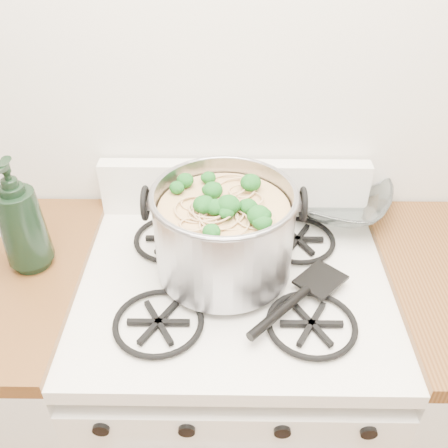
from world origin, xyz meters
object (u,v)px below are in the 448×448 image
at_px(gas_range, 233,393).
at_px(bottle, 20,216).
at_px(glass_bowl, 336,205).
at_px(spatula, 321,278).
at_px(stock_pot, 224,232).

distance_m(gas_range, bottle, 0.81).
bearing_deg(gas_range, glass_bowl, 43.63).
distance_m(gas_range, spatula, 0.54).
xyz_separation_m(stock_pot, glass_bowl, (0.32, 0.25, -0.09)).
height_order(stock_pot, glass_bowl, stock_pot).
distance_m(gas_range, stock_pot, 0.60).
height_order(spatula, bottle, bottle).
distance_m(gas_range, glass_bowl, 0.64).
xyz_separation_m(stock_pot, bottle, (-0.48, 0.01, 0.04)).
bearing_deg(gas_range, spatula, -5.68).
bearing_deg(glass_bowl, bottle, -163.21).
bearing_deg(stock_pot, glass_bowl, 37.97).
relative_size(gas_range, stock_pot, 2.50).
height_order(gas_range, bottle, bottle).
bearing_deg(bottle, gas_range, -2.64).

